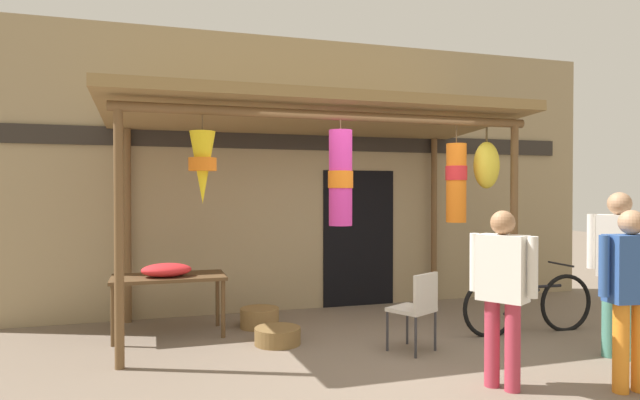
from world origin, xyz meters
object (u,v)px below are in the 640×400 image
(wicker_basket_spare, at_px, (278,336))
(wicker_basket_by_table, at_px, (260,318))
(display_table, at_px, (169,282))
(customer_foreground, at_px, (619,260))
(folding_chair, at_px, (417,305))
(vendor_in_orange, at_px, (502,285))
(shopper_by_bananas, at_px, (631,286))
(flower_heap_on_table, at_px, (168,270))
(parked_bicycle, at_px, (528,304))

(wicker_basket_spare, bearing_deg, wicker_basket_by_table, 93.51)
(display_table, relative_size, wicker_basket_spare, 2.53)
(wicker_basket_by_table, bearing_deg, customer_foreground, -35.62)
(display_table, distance_m, wicker_basket_spare, 1.46)
(folding_chair, relative_size, vendor_in_orange, 0.55)
(customer_foreground, relative_size, shopper_by_bananas, 1.10)
(flower_heap_on_table, bearing_deg, vendor_in_orange, -43.38)
(wicker_basket_by_table, distance_m, customer_foreground, 4.08)
(wicker_basket_by_table, bearing_deg, flower_heap_on_table, -172.42)
(flower_heap_on_table, height_order, wicker_basket_by_table, flower_heap_on_table)
(vendor_in_orange, relative_size, customer_foreground, 0.91)
(wicker_basket_by_table, bearing_deg, wicker_basket_spare, -86.49)
(display_table, xyz_separation_m, wicker_basket_by_table, (1.09, 0.07, -0.51))
(wicker_basket_by_table, height_order, wicker_basket_spare, wicker_basket_by_table)
(parked_bicycle, bearing_deg, customer_foreground, -78.34)
(folding_chair, xyz_separation_m, shopper_by_bananas, (1.19, -1.55, 0.40))
(display_table, height_order, wicker_basket_by_table, display_table)
(customer_foreground, xyz_separation_m, shopper_by_bananas, (-0.66, -0.76, -0.10))
(customer_foreground, bearing_deg, folding_chair, 156.98)
(flower_heap_on_table, relative_size, vendor_in_orange, 0.37)
(flower_heap_on_table, distance_m, shopper_by_bananas, 4.70)
(flower_heap_on_table, height_order, wicker_basket_spare, flower_heap_on_table)
(vendor_in_orange, height_order, shopper_by_bananas, shopper_by_bananas)
(display_table, relative_size, shopper_by_bananas, 0.84)
(wicker_basket_spare, relative_size, parked_bicycle, 0.29)
(folding_chair, relative_size, wicker_basket_spare, 1.64)
(display_table, distance_m, shopper_by_bananas, 4.75)
(parked_bicycle, bearing_deg, wicker_basket_spare, 171.70)
(parked_bicycle, bearing_deg, shopper_by_bananas, -103.34)
(vendor_in_orange, bearing_deg, parked_bicycle, 45.76)
(vendor_in_orange, xyz_separation_m, shopper_by_bananas, (0.99, -0.38, 0.00))
(shopper_by_bananas, bearing_deg, vendor_in_orange, 158.68)
(flower_heap_on_table, bearing_deg, wicker_basket_by_table, 7.58)
(folding_chair, relative_size, shopper_by_bananas, 0.55)
(folding_chair, height_order, wicker_basket_by_table, folding_chair)
(wicker_basket_by_table, xyz_separation_m, wicker_basket_spare, (0.05, -0.80, -0.03))
(vendor_in_orange, bearing_deg, customer_foreground, 12.76)
(customer_foreground, bearing_deg, wicker_basket_spare, 154.49)
(shopper_by_bananas, bearing_deg, wicker_basket_by_table, 129.91)
(folding_chair, bearing_deg, parked_bicycle, 10.50)
(display_table, height_order, folding_chair, folding_chair)
(flower_heap_on_table, distance_m, vendor_in_orange, 3.71)
(flower_heap_on_table, height_order, parked_bicycle, parked_bicycle)
(display_table, bearing_deg, wicker_basket_by_table, 3.45)
(folding_chair, bearing_deg, customer_foreground, -23.02)
(folding_chair, xyz_separation_m, vendor_in_orange, (0.20, -1.16, 0.39))
(flower_heap_on_table, xyz_separation_m, folding_chair, (2.49, -1.38, -0.28))
(parked_bicycle, relative_size, shopper_by_bananas, 1.14)
(flower_heap_on_table, relative_size, shopper_by_bananas, 0.37)
(parked_bicycle, xyz_separation_m, customer_foreground, (0.22, -1.09, 0.65))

